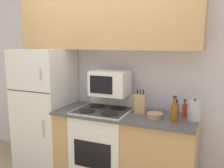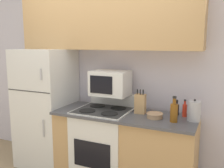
{
  "view_description": "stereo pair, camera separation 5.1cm",
  "coord_description": "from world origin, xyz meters",
  "views": [
    {
      "loc": [
        1.37,
        -2.41,
        1.72
      ],
      "look_at": [
        0.2,
        0.27,
        1.24
      ],
      "focal_mm": 40.0,
      "sensor_mm": 36.0,
      "label": 1
    },
    {
      "loc": [
        1.42,
        -2.39,
        1.72
      ],
      "look_at": [
        0.2,
        0.27,
        1.24
      ],
      "focal_mm": 40.0,
      "sensor_mm": 36.0,
      "label": 2
    }
  ],
  "objects": [
    {
      "name": "wall_back",
      "position": [
        0.0,
        0.69,
        1.27
      ],
      "size": [
        8.0,
        0.05,
        2.55
      ],
      "color": "silver",
      "rests_on": "ground_plane"
    },
    {
      "name": "microwave",
      "position": [
        0.11,
        0.41,
        1.22
      ],
      "size": [
        0.47,
        0.34,
        0.31
      ],
      "color": "white",
      "rests_on": "stove"
    },
    {
      "name": "refrigerator",
      "position": [
        -0.85,
        0.33,
        0.82
      ],
      "size": [
        0.7,
        0.68,
        1.63
      ],
      "color": "white",
      "rests_on": "ground_plane"
    },
    {
      "name": "lower_cabinets",
      "position": [
        0.35,
        0.3,
        0.44
      ],
      "size": [
        1.69,
        0.64,
        0.89
      ],
      "color": "tan",
      "rests_on": "ground_plane"
    },
    {
      "name": "upper_cabinets",
      "position": [
        0.0,
        0.51,
        2.0
      ],
      "size": [
        2.4,
        0.32,
        0.74
      ],
      "color": "tan",
      "rests_on": "refrigerator"
    },
    {
      "name": "kettle",
      "position": [
        1.14,
        0.35,
        0.99
      ],
      "size": [
        0.14,
        0.14,
        0.24
      ],
      "color": "#B7B7BC",
      "rests_on": "lower_cabinets"
    },
    {
      "name": "stove",
      "position": [
        0.07,
        0.29,
        0.47
      ],
      "size": [
        0.66,
        0.62,
        1.06
      ],
      "color": "white",
      "rests_on": "ground_plane"
    },
    {
      "name": "bottle_soy_sauce",
      "position": [
        0.93,
        0.49,
        0.96
      ],
      "size": [
        0.05,
        0.05,
        0.18
      ],
      "color": "black",
      "rests_on": "lower_cabinets"
    },
    {
      "name": "knife_block",
      "position": [
        0.52,
        0.38,
        1.0
      ],
      "size": [
        0.12,
        0.08,
        0.29
      ],
      "color": "tan",
      "rests_on": "lower_cabinets"
    },
    {
      "name": "bottle_whiskey",
      "position": [
        0.95,
        0.21,
        1.0
      ],
      "size": [
        0.08,
        0.08,
        0.28
      ],
      "color": "brown",
      "rests_on": "lower_cabinets"
    },
    {
      "name": "bottle_hot_sauce",
      "position": [
        1.03,
        0.46,
        0.96
      ],
      "size": [
        0.05,
        0.05,
        0.2
      ],
      "color": "red",
      "rests_on": "lower_cabinets"
    },
    {
      "name": "bowl",
      "position": [
        0.73,
        0.27,
        0.92
      ],
      "size": [
        0.19,
        0.19,
        0.06
      ],
      "color": "tan",
      "rests_on": "lower_cabinets"
    }
  ]
}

